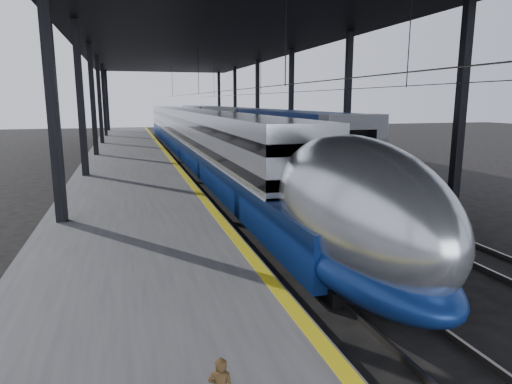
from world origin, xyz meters
name	(u,v)px	position (x,y,z in m)	size (l,w,h in m)	color
ground	(274,288)	(0.00, 0.00, 0.00)	(160.00, 160.00, 0.00)	black
platform	(130,169)	(-3.50, 20.00, 0.50)	(6.00, 80.00, 1.00)	#4C4C4F
yellow_strip	(172,160)	(-0.70, 20.00, 1.00)	(0.30, 80.00, 0.01)	yellow
rails	(247,171)	(4.50, 20.00, 0.08)	(6.52, 80.00, 0.16)	slate
canopy	(208,36)	(1.90, 20.00, 9.12)	(18.00, 75.00, 9.47)	black
tgv_train	(196,137)	(2.00, 27.14, 1.97)	(2.94, 65.20, 4.22)	silver
second_train	(231,128)	(7.00, 35.92, 2.18)	(3.13, 56.05, 4.31)	navy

